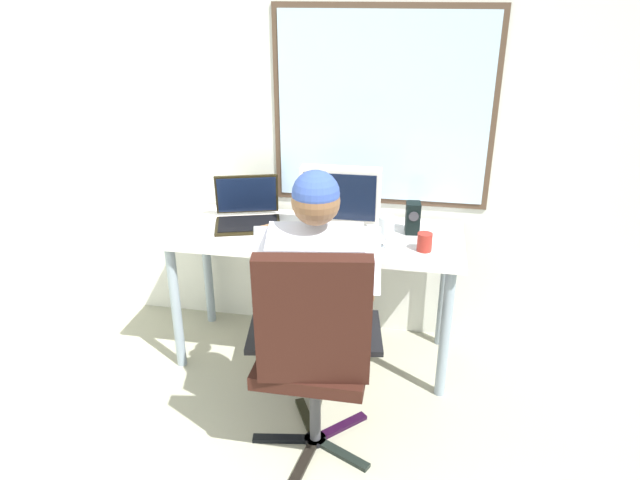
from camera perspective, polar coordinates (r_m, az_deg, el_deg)
wall_rear at (r=3.19m, az=-0.62°, el=13.79°), size 4.60×0.08×2.75m
desk at (r=3.06m, az=-0.61°, el=-1.04°), size 1.53×0.60×0.75m
office_chair at (r=2.38m, az=-0.59°, el=-10.27°), size 0.60×0.55×1.04m
person_seated at (r=2.57m, az=-0.29°, el=-5.42°), size 0.58×0.85×1.29m
crt_monitor at (r=2.98m, az=2.02°, el=4.18°), size 0.41×0.22×0.34m
laptop at (r=3.16m, az=-7.12°, el=2.87°), size 0.42×0.39×0.25m
wine_glass at (r=2.81m, az=6.54°, el=1.31°), size 0.08×0.08×0.17m
desk_speaker at (r=3.02m, az=9.08°, el=2.16°), size 0.08×0.09×0.17m
coffee_mug at (r=2.84m, az=10.22°, el=-0.20°), size 0.07×0.07×0.09m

